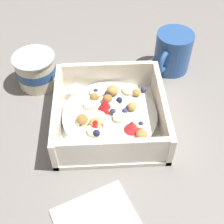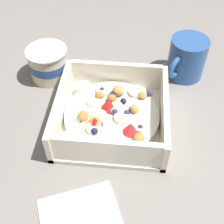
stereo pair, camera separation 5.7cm
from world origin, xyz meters
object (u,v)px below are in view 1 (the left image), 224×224
object	(u,v)px
yogurt_cup	(38,70)
fruit_bowl	(112,115)
coffee_mug	(174,52)
spoon	(149,60)

from	to	relation	value
yogurt_cup	fruit_bowl	bearing A→B (deg)	-129.23
yogurt_cup	coffee_mug	world-z (taller)	coffee_mug
spoon	yogurt_cup	distance (m)	0.26
spoon	yogurt_cup	bearing A→B (deg)	103.80
spoon	fruit_bowl	bearing A→B (deg)	151.93
fruit_bowl	coffee_mug	bearing A→B (deg)	-42.93
fruit_bowl	yogurt_cup	world-z (taller)	yogurt_cup
coffee_mug	fruit_bowl	bearing A→B (deg)	137.07
spoon	coffee_mug	distance (m)	0.07
yogurt_cup	coffee_mug	xyz separation A→B (m)	(0.04, -0.30, 0.01)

